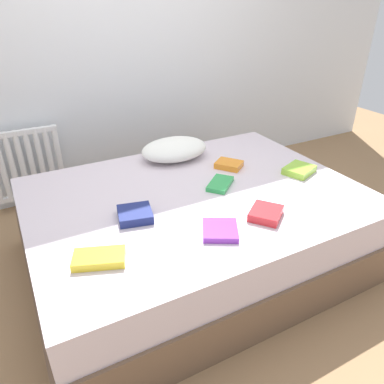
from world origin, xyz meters
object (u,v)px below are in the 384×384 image
(radiator, at_px, (27,165))
(textbook_green, at_px, (220,184))
(textbook_red, at_px, (266,213))
(textbook_orange, at_px, (229,165))
(textbook_lime, at_px, (299,170))
(textbook_yellow, at_px, (99,258))
(textbook_navy, at_px, (135,214))
(pillow, at_px, (174,149))
(bed, at_px, (196,227))
(textbook_purple, at_px, (220,230))

(radiator, xyz_separation_m, textbook_green, (1.02, -1.19, 0.13))
(radiator, height_order, textbook_red, radiator)
(textbook_orange, height_order, textbook_red, textbook_red)
(textbook_lime, bearing_deg, textbook_yellow, 169.93)
(radiator, distance_m, textbook_lime, 2.05)
(textbook_red, xyz_separation_m, textbook_navy, (-0.63, 0.32, 0.00))
(radiator, bearing_deg, textbook_orange, -38.80)
(textbook_green, distance_m, textbook_lime, 0.57)
(radiator, distance_m, pillow, 1.18)
(bed, bearing_deg, textbook_red, -64.16)
(textbook_yellow, distance_m, textbook_red, 0.90)
(textbook_orange, relative_size, textbook_lime, 0.86)
(radiator, xyz_separation_m, textbook_red, (1.05, -1.62, 0.14))
(textbook_navy, bearing_deg, radiator, 120.77)
(textbook_yellow, bearing_deg, textbook_lime, 31.86)
(radiator, xyz_separation_m, pillow, (0.96, -0.67, 0.19))
(pillow, height_order, textbook_red, pillow)
(textbook_lime, relative_size, textbook_navy, 1.12)
(pillow, relative_size, textbook_yellow, 2.12)
(textbook_lime, bearing_deg, textbook_green, 150.02)
(bed, xyz_separation_m, textbook_red, (0.20, -0.42, 0.28))
(textbook_red, relative_size, textbook_lime, 0.90)
(textbook_orange, bearing_deg, radiator, -165.64)
(pillow, height_order, textbook_purple, pillow)
(radiator, distance_m, textbook_green, 1.58)
(textbook_purple, bearing_deg, textbook_yellow, -157.12)
(textbook_yellow, relative_size, textbook_green, 1.08)
(pillow, distance_m, textbook_green, 0.53)
(bed, distance_m, radiator, 1.48)
(pillow, bearing_deg, radiator, 145.14)
(textbook_green, relative_size, textbook_red, 1.19)
(textbook_red, height_order, textbook_navy, textbook_navy)
(textbook_yellow, relative_size, textbook_purple, 1.25)
(bed, relative_size, textbook_red, 11.16)
(textbook_red, distance_m, textbook_navy, 0.70)
(bed, distance_m, pillow, 0.63)
(textbook_yellow, xyz_separation_m, textbook_orange, (1.07, 0.58, 0.00))
(textbook_yellow, xyz_separation_m, textbook_lime, (1.44, 0.28, 0.00))
(bed, distance_m, textbook_orange, 0.51)
(textbook_red, bearing_deg, textbook_green, 55.57)
(textbook_yellow, height_order, textbook_lime, textbook_lime)
(bed, relative_size, textbook_lime, 10.07)
(pillow, distance_m, textbook_lime, 0.88)
(radiator, xyz_separation_m, textbook_navy, (0.42, -1.30, 0.14))
(textbook_orange, bearing_deg, pillow, -176.83)
(pillow, xyz_separation_m, textbook_purple, (-0.21, -0.96, -0.06))
(textbook_orange, height_order, textbook_lime, textbook_lime)
(pillow, bearing_deg, textbook_green, -83.02)
(pillow, distance_m, textbook_orange, 0.42)
(textbook_red, relative_size, textbook_purple, 0.97)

